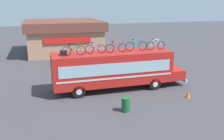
{
  "coord_description": "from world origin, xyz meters",
  "views": [
    {
      "loc": [
        -5.54,
        -18.34,
        6.85
      ],
      "look_at": [
        -0.03,
        0.0,
        1.6
      ],
      "focal_mm": 39.96,
      "sensor_mm": 36.0,
      "label": 1
    }
  ],
  "objects_px": {
    "rooftop_bicycle_2": "(95,49)",
    "rooftop_bicycle_3": "(116,48)",
    "trash_bin": "(126,105)",
    "bus": "(115,68)",
    "luggage_bag_1": "(63,53)",
    "rooftop_bicycle_5": "(156,45)",
    "rooftop_bicycle_4": "(136,46)",
    "traffic_cone": "(188,94)",
    "rooftop_bicycle_1": "(74,50)"
  },
  "relations": [
    {
      "from": "bus",
      "to": "rooftop_bicycle_4",
      "type": "height_order",
      "value": "rooftop_bicycle_4"
    },
    {
      "from": "luggage_bag_1",
      "to": "trash_bin",
      "type": "xyz_separation_m",
      "value": [
        3.38,
        -4.41,
        -2.74
      ]
    },
    {
      "from": "rooftop_bicycle_4",
      "to": "traffic_cone",
      "type": "relative_size",
      "value": 3.42
    },
    {
      "from": "rooftop_bicycle_3",
      "to": "trash_bin",
      "type": "xyz_separation_m",
      "value": [
        -0.68,
        -4.26,
        -2.95
      ]
    },
    {
      "from": "rooftop_bicycle_1",
      "to": "rooftop_bicycle_5",
      "type": "relative_size",
      "value": 1.07
    },
    {
      "from": "rooftop_bicycle_3",
      "to": "trash_bin",
      "type": "bearing_deg",
      "value": -99.01
    },
    {
      "from": "rooftop_bicycle_3",
      "to": "rooftop_bicycle_4",
      "type": "relative_size",
      "value": 0.92
    },
    {
      "from": "bus",
      "to": "rooftop_bicycle_5",
      "type": "xyz_separation_m",
      "value": [
        3.51,
        0.02,
        1.67
      ]
    },
    {
      "from": "luggage_bag_1",
      "to": "trash_bin",
      "type": "height_order",
      "value": "luggage_bag_1"
    },
    {
      "from": "rooftop_bicycle_2",
      "to": "traffic_cone",
      "type": "relative_size",
      "value": 3.03
    },
    {
      "from": "rooftop_bicycle_1",
      "to": "trash_bin",
      "type": "relative_size",
      "value": 1.87
    },
    {
      "from": "rooftop_bicycle_4",
      "to": "rooftop_bicycle_5",
      "type": "xyz_separation_m",
      "value": [
        1.7,
        -0.03,
        -0.02
      ]
    },
    {
      "from": "rooftop_bicycle_3",
      "to": "rooftop_bicycle_5",
      "type": "xyz_separation_m",
      "value": [
        3.46,
        0.15,
        0.0
      ]
    },
    {
      "from": "rooftop_bicycle_2",
      "to": "rooftop_bicycle_4",
      "type": "distance_m",
      "value": 3.4
    },
    {
      "from": "rooftop_bicycle_3",
      "to": "traffic_cone",
      "type": "bearing_deg",
      "value": -36.19
    },
    {
      "from": "luggage_bag_1",
      "to": "rooftop_bicycle_5",
      "type": "xyz_separation_m",
      "value": [
        7.51,
        0.0,
        0.21
      ]
    },
    {
      "from": "rooftop_bicycle_4",
      "to": "luggage_bag_1",
      "type": "bearing_deg",
      "value": -179.65
    },
    {
      "from": "rooftop_bicycle_3",
      "to": "rooftop_bicycle_2",
      "type": "bearing_deg",
      "value": 178.28
    },
    {
      "from": "rooftop_bicycle_2",
      "to": "trash_bin",
      "type": "xyz_separation_m",
      "value": [
        0.96,
        -4.31,
        -2.94
      ]
    },
    {
      "from": "bus",
      "to": "traffic_cone",
      "type": "relative_size",
      "value": 20.47
    },
    {
      "from": "bus",
      "to": "rooftop_bicycle_3",
      "type": "bearing_deg",
      "value": -70.14
    },
    {
      "from": "rooftop_bicycle_4",
      "to": "rooftop_bicycle_5",
      "type": "distance_m",
      "value": 1.7
    },
    {
      "from": "bus",
      "to": "rooftop_bicycle_1",
      "type": "height_order",
      "value": "rooftop_bicycle_1"
    },
    {
      "from": "luggage_bag_1",
      "to": "trash_bin",
      "type": "distance_m",
      "value": 6.19
    },
    {
      "from": "rooftop_bicycle_5",
      "to": "rooftop_bicycle_4",
      "type": "bearing_deg",
      "value": 178.82
    },
    {
      "from": "trash_bin",
      "to": "rooftop_bicycle_2",
      "type": "bearing_deg",
      "value": 102.56
    },
    {
      "from": "trash_bin",
      "to": "luggage_bag_1",
      "type": "bearing_deg",
      "value": 127.45
    },
    {
      "from": "rooftop_bicycle_4",
      "to": "rooftop_bicycle_1",
      "type": "bearing_deg",
      "value": -175.45
    },
    {
      "from": "trash_bin",
      "to": "traffic_cone",
      "type": "bearing_deg",
      "value": 10.18
    },
    {
      "from": "rooftop_bicycle_4",
      "to": "trash_bin",
      "type": "height_order",
      "value": "rooftop_bicycle_4"
    },
    {
      "from": "bus",
      "to": "rooftop_bicycle_2",
      "type": "bearing_deg",
      "value": -177.17
    },
    {
      "from": "rooftop_bicycle_3",
      "to": "traffic_cone",
      "type": "height_order",
      "value": "rooftop_bicycle_3"
    },
    {
      "from": "traffic_cone",
      "to": "trash_bin",
      "type": "bearing_deg",
      "value": -169.82
    },
    {
      "from": "trash_bin",
      "to": "traffic_cone",
      "type": "xyz_separation_m",
      "value": [
        5.21,
        0.94,
        -0.2
      ]
    },
    {
      "from": "rooftop_bicycle_2",
      "to": "rooftop_bicycle_3",
      "type": "bearing_deg",
      "value": -1.72
    },
    {
      "from": "rooftop_bicycle_4",
      "to": "rooftop_bicycle_5",
      "type": "relative_size",
      "value": 1.11
    },
    {
      "from": "rooftop_bicycle_2",
      "to": "traffic_cone",
      "type": "bearing_deg",
      "value": -28.63
    },
    {
      "from": "rooftop_bicycle_2",
      "to": "rooftop_bicycle_3",
      "type": "height_order",
      "value": "rooftop_bicycle_3"
    },
    {
      "from": "luggage_bag_1",
      "to": "rooftop_bicycle_2",
      "type": "distance_m",
      "value": 2.43
    },
    {
      "from": "rooftop_bicycle_4",
      "to": "rooftop_bicycle_3",
      "type": "bearing_deg",
      "value": -174.01
    },
    {
      "from": "rooftop_bicycle_4",
      "to": "rooftop_bicycle_5",
      "type": "bearing_deg",
      "value": -1.18
    },
    {
      "from": "bus",
      "to": "traffic_cone",
      "type": "xyz_separation_m",
      "value": [
        4.58,
        -3.45,
        -1.48
      ]
    },
    {
      "from": "rooftop_bicycle_2",
      "to": "rooftop_bicycle_3",
      "type": "xyz_separation_m",
      "value": [
        1.63,
        -0.05,
        0.01
      ]
    },
    {
      "from": "rooftop_bicycle_2",
      "to": "trash_bin",
      "type": "distance_m",
      "value": 5.3
    },
    {
      "from": "rooftop_bicycle_4",
      "to": "trash_bin",
      "type": "relative_size",
      "value": 1.94
    },
    {
      "from": "rooftop_bicycle_2",
      "to": "luggage_bag_1",
      "type": "bearing_deg",
      "value": 177.61
    },
    {
      "from": "luggage_bag_1",
      "to": "trash_bin",
      "type": "bearing_deg",
      "value": -52.55
    },
    {
      "from": "rooftop_bicycle_1",
      "to": "rooftop_bicycle_4",
      "type": "distance_m",
      "value": 5.11
    },
    {
      "from": "rooftop_bicycle_2",
      "to": "bus",
      "type": "bearing_deg",
      "value": 2.83
    },
    {
      "from": "luggage_bag_1",
      "to": "rooftop_bicycle_5",
      "type": "relative_size",
      "value": 0.3
    }
  ]
}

